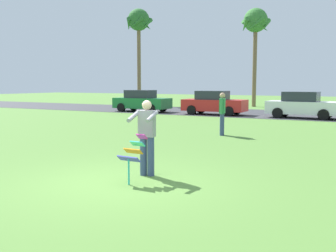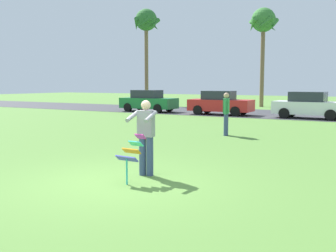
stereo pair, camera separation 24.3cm
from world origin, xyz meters
TOP-DOWN VIEW (x-y plane):
  - ground_plane at (0.00, 0.00)m, footprint 120.00×120.00m
  - road_strip at (0.00, 20.39)m, footprint 120.00×8.00m
  - person_kite_flyer at (0.19, 0.83)m, footprint 0.62×0.72m
  - kite_held at (0.30, 0.12)m, footprint 0.52×0.64m
  - parked_car_green at (-10.84, 17.99)m, footprint 4.21×1.85m
  - parked_car_red at (-5.11, 17.99)m, footprint 4.25×1.93m
  - parked_car_white at (0.62, 18.00)m, footprint 4.26×1.95m
  - palm_tree_left_near at (-16.32, 26.19)m, footprint 2.58×2.71m
  - palm_tree_right_near at (-5.38, 28.18)m, footprint 2.58×2.71m
  - person_walker_near at (-0.84, 8.32)m, footprint 0.30×0.56m

SIDE VIEW (x-z plane):
  - ground_plane at x=0.00m, z-range 0.00..0.00m
  - road_strip at x=0.00m, z-range 0.00..0.01m
  - kite_held at x=0.30m, z-range 0.15..1.18m
  - parked_car_green at x=-10.84m, z-range -0.03..1.57m
  - parked_car_red at x=-5.11m, z-range -0.03..1.57m
  - parked_car_white at x=0.62m, z-range -0.03..1.57m
  - person_walker_near at x=-0.84m, z-range 0.07..1.80m
  - person_kite_flyer at x=0.19m, z-range 0.09..1.82m
  - palm_tree_right_near at x=-5.38m, z-range 2.90..11.57m
  - palm_tree_left_near at x=-16.32m, z-range 3.15..12.40m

